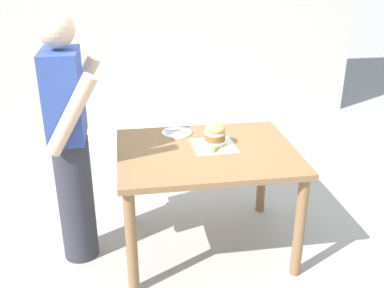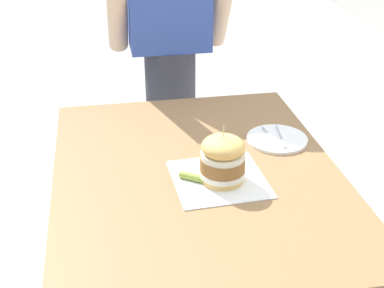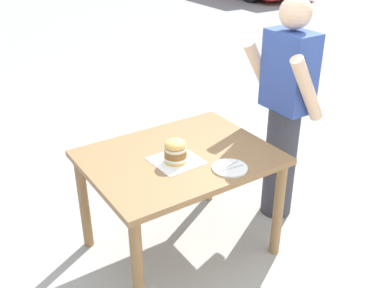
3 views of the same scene
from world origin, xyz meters
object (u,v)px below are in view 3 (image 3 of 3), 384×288
at_px(pickle_spear, 170,154).
at_px(side_plate_with_forks, 230,168).
at_px(diner_across_table, 285,110).
at_px(sandwich, 175,151).
at_px(patio_table, 179,170).

xyz_separation_m(pickle_spear, side_plate_with_forks, (0.35, 0.22, -0.01)).
xyz_separation_m(side_plate_with_forks, diner_across_table, (-0.29, 0.73, 0.11)).
height_order(pickle_spear, side_plate_with_forks, pickle_spear).
distance_m(side_plate_with_forks, diner_across_table, 0.79).
bearing_deg(sandwich, patio_table, 134.48).
bearing_deg(side_plate_with_forks, sandwich, -138.20).
relative_size(patio_table, pickle_spear, 12.82).
relative_size(pickle_spear, side_plate_with_forks, 0.42).
bearing_deg(pickle_spear, diner_across_table, 86.39).
bearing_deg(pickle_spear, patio_table, 68.17).
relative_size(patio_table, diner_across_table, 0.71).
relative_size(sandwich, pickle_spear, 2.05).
relative_size(side_plate_with_forks, diner_across_table, 0.13).
relative_size(patio_table, side_plate_with_forks, 5.42).
relative_size(patio_table, sandwich, 6.25).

